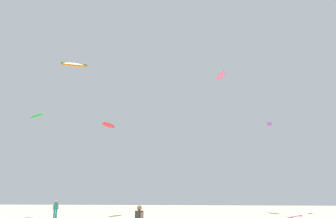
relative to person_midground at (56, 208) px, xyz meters
name	(u,v)px	position (x,y,z in m)	size (l,w,h in m)	color
person_midground	(56,208)	(0.00, 0.00, 0.00)	(0.45, 0.43, 1.72)	teal
kite_aloft_1	(74,65)	(1.80, -2.50, 12.99)	(2.67, 1.63, 0.66)	orange
kite_aloft_2	(109,125)	(1.67, 10.25, 9.74)	(1.40, 3.49, 0.42)	red
kite_aloft_3	(37,116)	(-3.54, 1.68, 9.16)	(2.85, 2.53, 0.62)	green
kite_aloft_4	(269,124)	(23.18, 18.20, 11.06)	(1.29, 2.66, 0.31)	purple
kite_aloft_5	(221,76)	(16.70, 21.68, 19.91)	(1.68, 3.97, 0.45)	#E5598C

